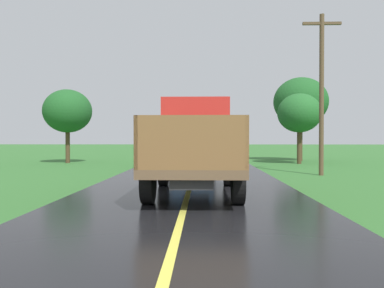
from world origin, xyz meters
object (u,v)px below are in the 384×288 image
(roadside_tree_mid_right, at_px, (68,111))
(banana_truck_near, at_px, (196,143))
(banana_truck_far, at_px, (193,141))
(utility_pole_roadside, at_px, (322,89))
(roadside_tree_far_left, at_px, (301,102))
(roadside_tree_near_left, at_px, (299,113))

(roadside_tree_mid_right, bearing_deg, banana_truck_near, -56.53)
(banana_truck_far, bearing_deg, utility_pole_roadside, -45.65)
(utility_pole_roadside, bearing_deg, banana_truck_near, -135.39)
(banana_truck_near, height_order, roadside_tree_mid_right, roadside_tree_mid_right)
(banana_truck_near, relative_size, roadside_tree_far_left, 0.97)
(banana_truck_near, height_order, banana_truck_far, same)
(utility_pole_roadside, bearing_deg, roadside_tree_mid_right, 150.99)
(banana_truck_far, distance_m, utility_pole_roadside, 8.52)
(utility_pole_roadside, distance_m, roadside_tree_near_left, 7.54)
(banana_truck_near, height_order, roadside_tree_far_left, roadside_tree_far_left)
(banana_truck_far, bearing_deg, banana_truck_near, -88.19)
(banana_truck_far, relative_size, roadside_tree_far_left, 0.97)
(banana_truck_near, xyz_separation_m, utility_pole_roadside, (5.38, 5.31, 2.28))
(utility_pole_roadside, distance_m, roadside_tree_far_left, 10.70)
(banana_truck_near, xyz_separation_m, banana_truck_far, (-0.35, 11.18, 0.01))
(roadside_tree_mid_right, relative_size, roadside_tree_far_left, 0.81)
(banana_truck_near, xyz_separation_m, roadside_tree_near_left, (6.33, 12.78, 1.74))
(utility_pole_roadside, distance_m, roadside_tree_mid_right, 16.06)
(banana_truck_near, height_order, roadside_tree_near_left, roadside_tree_near_left)
(roadside_tree_near_left, bearing_deg, utility_pole_roadside, -97.22)
(roadside_tree_near_left, bearing_deg, roadside_tree_far_left, 74.17)
(utility_pole_roadside, bearing_deg, roadside_tree_far_left, 80.22)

